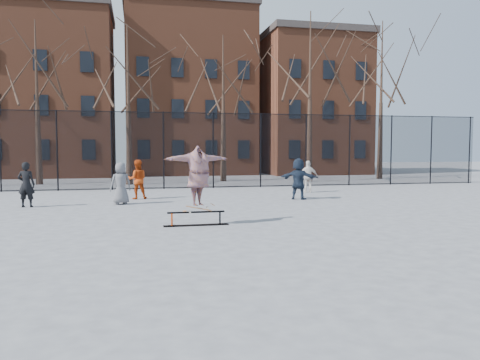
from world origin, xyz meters
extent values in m
plane|color=slate|center=(0.00, 0.00, 0.00)|extent=(100.00, 100.00, 0.00)
cube|color=black|center=(-1.18, 1.27, 0.01)|extent=(1.80, 0.28, 0.01)
cylinder|color=#DA410C|center=(-1.85, 1.27, 0.19)|extent=(0.05, 0.05, 0.37)
cylinder|color=black|center=(-0.51, 1.27, 0.19)|extent=(0.05, 0.05, 0.37)
cylinder|color=black|center=(-1.18, 1.27, 0.37)|extent=(1.59, 0.05, 0.05)
imported|color=#72388D|center=(-1.11, 1.27, 1.31)|extent=(2.08, 1.33, 1.65)
imported|color=#5D5C61|center=(-3.37, 6.66, 0.80)|extent=(0.89, 0.69, 1.60)
imported|color=black|center=(-6.66, 6.52, 0.82)|extent=(0.65, 0.47, 1.64)
imported|color=#B13A0F|center=(-2.75, 8.43, 0.82)|extent=(0.83, 0.67, 1.64)
imported|color=silver|center=(5.26, 9.59, 0.76)|extent=(0.95, 0.54, 1.53)
imported|color=#1C2638|center=(3.78, 6.84, 0.86)|extent=(1.60, 1.31, 1.71)
cylinder|color=black|center=(-9.20, 13.00, 2.00)|extent=(0.07, 0.07, 4.00)
cylinder|color=black|center=(-6.60, 13.00, 2.00)|extent=(0.07, 0.07, 4.00)
cylinder|color=black|center=(-4.00, 13.00, 2.00)|extent=(0.07, 0.07, 4.00)
cylinder|color=black|center=(-1.40, 13.00, 2.00)|extent=(0.07, 0.07, 4.00)
cylinder|color=black|center=(1.20, 13.00, 2.00)|extent=(0.07, 0.07, 4.00)
cylinder|color=black|center=(3.80, 13.00, 2.00)|extent=(0.07, 0.07, 4.00)
cylinder|color=black|center=(6.40, 13.00, 2.00)|extent=(0.07, 0.07, 4.00)
cylinder|color=black|center=(9.00, 13.00, 2.00)|extent=(0.07, 0.07, 4.00)
cylinder|color=black|center=(11.60, 13.00, 2.00)|extent=(0.07, 0.07, 4.00)
cylinder|color=black|center=(14.20, 13.00, 2.00)|extent=(0.07, 0.07, 4.00)
cylinder|color=black|center=(16.80, 13.00, 2.00)|extent=(0.07, 0.07, 4.00)
cube|color=black|center=(0.00, 13.00, 2.00)|extent=(34.00, 0.01, 4.00)
cylinder|color=black|center=(0.00, 13.00, 3.96)|extent=(34.00, 0.04, 0.04)
cone|color=black|center=(-8.50, 17.80, 2.31)|extent=(0.40, 0.40, 4.62)
cone|color=black|center=(-3.00, 16.50, 2.31)|extent=(0.40, 0.40, 4.62)
cone|color=black|center=(2.50, 17.80, 2.31)|extent=(0.40, 0.40, 4.62)
cone|color=black|center=(8.00, 16.50, 2.31)|extent=(0.40, 0.40, 4.62)
cone|color=black|center=(13.50, 17.80, 2.31)|extent=(0.40, 0.40, 4.62)
cube|color=brown|center=(-9.00, 26.00, 6.00)|extent=(9.00, 7.00, 12.00)
cube|color=brown|center=(1.50, 26.00, 6.50)|extent=(10.00, 7.00, 13.00)
cube|color=brown|center=(11.50, 26.00, 5.50)|extent=(8.00, 7.00, 11.00)
camera|label=1|loc=(-2.76, -11.51, 2.16)|focal=35.00mm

